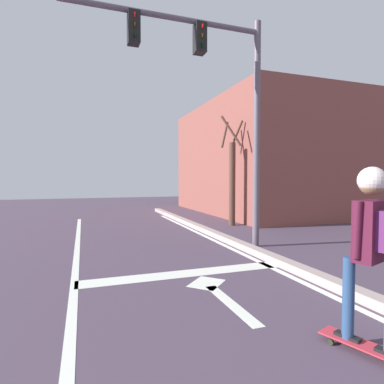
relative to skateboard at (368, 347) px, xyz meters
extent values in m
cube|color=silver|center=(-2.63, 1.15, -0.06)|extent=(0.12, 20.00, 0.01)
cube|color=silver|center=(0.77, 1.15, -0.06)|extent=(0.12, 20.00, 0.01)
cube|color=silver|center=(-0.85, 2.91, -0.06)|extent=(3.55, 0.40, 0.01)
cube|color=silver|center=(-0.68, 1.48, -0.06)|extent=(0.16, 1.40, 0.01)
cube|color=silver|center=(-0.68, 2.33, -0.06)|extent=(0.71, 0.71, 0.01)
cube|color=#A6928E|center=(1.02, 1.15, 0.00)|extent=(0.24, 24.00, 0.14)
cube|color=#BC303E|center=(0.00, 0.00, 0.00)|extent=(0.48, 0.90, 0.02)
cube|color=#B2B2B7|center=(-0.09, 0.28, -0.01)|extent=(0.18, 0.10, 0.01)
cylinder|color=#252D1D|center=(-0.19, 0.25, -0.04)|extent=(0.04, 0.06, 0.05)
cylinder|color=#252D1D|center=(0.00, 0.31, -0.04)|extent=(0.04, 0.06, 0.05)
cylinder|color=navy|center=(-0.06, 0.18, 0.41)|extent=(0.11, 0.11, 0.80)
cube|color=black|center=(-0.06, 0.18, 0.03)|extent=(0.16, 0.26, 0.03)
cube|color=#51162C|center=(0.00, 0.00, 1.09)|extent=(0.41, 0.29, 0.56)
cylinder|color=#51162C|center=(-0.20, -0.03, 1.12)|extent=(0.07, 0.09, 0.51)
cylinder|color=#51162C|center=(0.18, 0.09, 1.12)|extent=(0.07, 0.12, 0.51)
sphere|color=olive|center=(0.00, 0.00, 1.53)|extent=(0.22, 0.22, 0.22)
sphere|color=silver|center=(0.00, 0.00, 1.55)|extent=(0.25, 0.25, 0.25)
cylinder|color=#605461|center=(1.44, 4.41, 2.59)|extent=(0.16, 0.16, 5.31)
cylinder|color=#605461|center=(-0.73, 4.41, 4.98)|extent=(4.33, 0.12, 0.12)
cube|color=black|center=(-0.01, 4.41, 4.63)|extent=(0.24, 0.28, 0.64)
cylinder|color=red|center=(-0.01, 4.26, 4.83)|extent=(0.02, 0.10, 0.10)
cylinder|color=#3C3106|center=(-0.01, 4.26, 4.63)|extent=(0.02, 0.10, 0.10)
cylinder|color=black|center=(-0.01, 4.26, 4.43)|extent=(0.02, 0.10, 0.10)
cube|color=black|center=(-1.45, 4.41, 4.63)|extent=(0.24, 0.28, 0.64)
cylinder|color=red|center=(-1.45, 4.26, 4.83)|extent=(0.02, 0.10, 0.10)
cylinder|color=#3C3106|center=(-1.45, 4.26, 4.63)|extent=(0.02, 0.10, 0.10)
cylinder|color=black|center=(-1.45, 4.26, 4.43)|extent=(0.02, 0.10, 0.10)
cylinder|color=brown|center=(2.43, 7.67, 1.37)|extent=(0.22, 0.22, 2.88)
cylinder|color=brown|center=(2.68, 7.84, 3.12)|extent=(0.36, 0.47, 0.96)
cylinder|color=brown|center=(2.25, 7.91, 3.11)|extent=(0.42, 0.33, 0.94)
cylinder|color=brown|center=(2.26, 7.42, 3.17)|extent=(0.63, 0.47, 1.04)
cube|color=brown|center=(9.45, 11.24, 2.49)|extent=(13.06, 9.01, 5.12)
camera|label=1|loc=(-2.48, -2.14, 1.57)|focal=29.30mm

